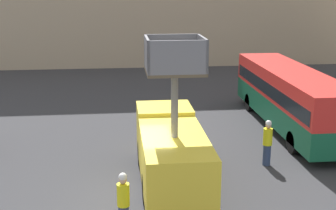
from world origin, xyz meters
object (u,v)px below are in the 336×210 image
(utility_truck, at_px, (171,149))
(road_worker_directing, at_px, (267,143))
(road_worker_near_truck, at_px, (123,203))
(city_bus, at_px, (290,95))

(utility_truck, distance_m, road_worker_directing, 4.58)
(road_worker_near_truck, bearing_deg, utility_truck, 136.26)
(utility_truck, relative_size, city_bus, 0.59)
(road_worker_near_truck, bearing_deg, city_bus, 124.48)
(utility_truck, bearing_deg, road_worker_directing, 22.61)
(utility_truck, distance_m, city_bus, 9.47)
(utility_truck, bearing_deg, city_bus, 43.40)
(utility_truck, height_order, road_worker_directing, utility_truck)
(road_worker_directing, bearing_deg, utility_truck, 154.90)
(utility_truck, distance_m, road_worker_near_truck, 3.54)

